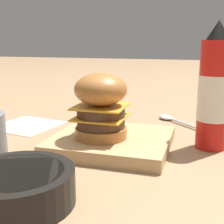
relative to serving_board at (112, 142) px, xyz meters
name	(u,v)px	position (x,y,z in m)	size (l,w,h in m)	color
ground_plane	(91,142)	(0.06, -0.02, -0.01)	(6.00, 6.00, 0.00)	#9E7A56
serving_board	(112,142)	(0.00, 0.00, 0.00)	(0.24, 0.22, 0.03)	tan
burger	(101,105)	(0.02, 0.02, 0.08)	(0.10, 0.10, 0.13)	#AD6B33
ketchup_bottle	(214,93)	(-0.20, -0.06, 0.10)	(0.06, 0.06, 0.26)	red
side_bowl	(21,187)	(0.05, 0.26, 0.01)	(0.16, 0.16, 0.05)	black
spoon	(170,119)	(-0.09, -0.26, -0.01)	(0.13, 0.13, 0.01)	silver
ketchup_puddle	(85,121)	(0.13, -0.18, -0.01)	(0.06, 0.06, 0.00)	#B21E14
parchment_square	(27,125)	(0.26, -0.10, -0.01)	(0.18, 0.18, 0.00)	beige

